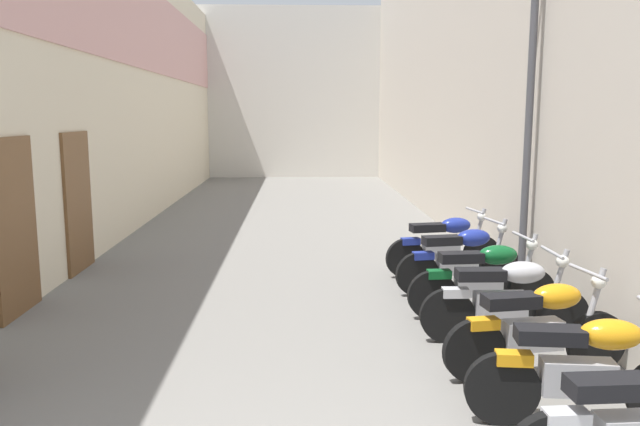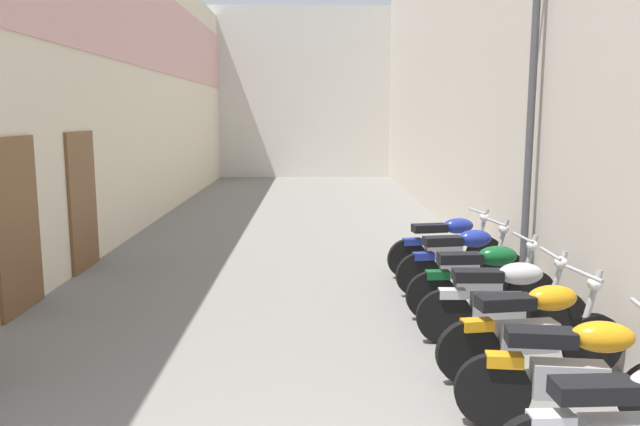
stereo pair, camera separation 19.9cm
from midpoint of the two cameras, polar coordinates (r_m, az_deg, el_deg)
ground_plane at (r=11.58m, az=-1.87°, el=-3.28°), size 38.55×38.55×0.00m
building_left at (r=13.79m, az=-16.91°, el=11.37°), size 0.45×22.55×6.20m
building_right at (r=13.74m, az=13.57°, el=12.75°), size 0.45×22.55×6.84m
building_far_end at (r=25.60m, az=-1.21°, el=10.86°), size 9.68×2.00×6.58m
motorcycle_second at (r=5.40m, az=23.50°, el=-13.08°), size 1.85×0.58×1.04m
motorcycle_third at (r=6.24m, az=19.83°, el=-9.86°), size 1.84×0.58×1.04m
motorcycle_fourth at (r=7.07m, az=17.23°, el=-7.52°), size 1.85×0.58×1.04m
motorcycle_fifth at (r=7.84m, az=15.37°, el=-5.82°), size 1.85×0.58×1.04m
motorcycle_sixth at (r=8.82m, az=13.52°, el=-4.10°), size 1.84×0.58×1.04m
motorcycle_seventh at (r=9.75m, az=12.13°, el=-2.81°), size 1.84×0.58×1.04m
street_lamp at (r=8.66m, az=18.94°, el=10.81°), size 0.79×0.18×4.82m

